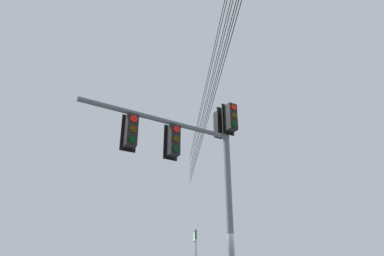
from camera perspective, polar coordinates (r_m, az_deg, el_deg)
signal_mast_assembly at (r=10.18m, az=1.41°, el=-4.34°), size 4.87×1.38×6.55m
overhead_wire_span at (r=13.88m, az=4.11°, el=10.55°), size 8.31×26.86×2.20m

